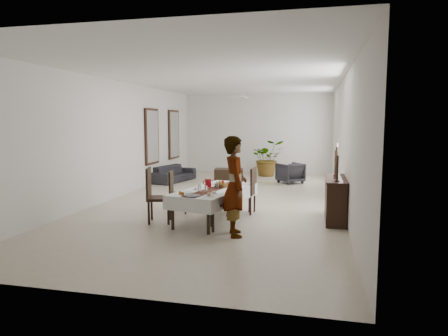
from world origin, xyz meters
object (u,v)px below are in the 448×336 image
dining_table_top (215,190)px  red_pitcher (208,183)px  sofa (174,173)px  sideboard_body (335,200)px  woman (235,186)px

dining_table_top → red_pitcher: bearing=149.0°
dining_table_top → sofa: size_ratio=1.12×
sideboard_body → red_pitcher: bearing=-171.6°
dining_table_top → sideboard_body: (2.49, 0.58, -0.21)m
woman → sideboard_body: (1.85, 1.60, -0.48)m
woman → sideboard_body: bearing=-68.3°
dining_table_top → sideboard_body: bearing=25.9°
dining_table_top → sofa: 5.80m
dining_table_top → red_pitcher: 0.29m
dining_table_top → woman: 1.24m
red_pitcher → sideboard_body: size_ratio=0.12×
woman → sofa: bearing=10.3°
sofa → sideboard_body: bearing=-117.7°
dining_table_top → red_pitcher: (-0.19, 0.18, 0.12)m
red_pitcher → dining_table_top: bearing=-43.8°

